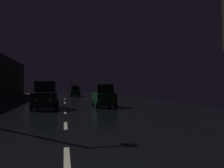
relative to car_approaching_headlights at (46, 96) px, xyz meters
name	(u,v)px	position (x,y,z in m)	size (l,w,h in m)	color
ground	(65,103)	(1.60, 7.02, -1.04)	(25.51, 84.00, 0.02)	black
sidewalk_left	(3,103)	(-4.96, 7.02, -0.96)	(4.40, 84.00, 0.15)	#28282B
lane_centerline	(65,109)	(1.60, -1.14, -1.03)	(0.16, 31.28, 0.01)	beige
car_approaching_headlights	(46,96)	(0.00, 0.00, 0.00)	(2.07, 4.49, 2.26)	black
car_parked_right_far	(104,96)	(5.05, 0.82, -0.11)	(1.86, 4.03, 2.03)	#0F3819
car_distant_taillights	(75,91)	(3.47, 23.72, -0.12)	(1.83, 3.96, 1.99)	#0F3819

